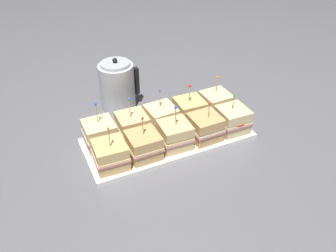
{
  "coord_description": "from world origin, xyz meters",
  "views": [
    {
      "loc": [
        -0.46,
        -0.98,
        0.84
      ],
      "look_at": [
        0.0,
        0.0,
        0.07
      ],
      "focal_mm": 38.0,
      "sensor_mm": 36.0,
      "label": 1
    }
  ],
  "objects_px": {
    "sandwich_back_right": "(190,111)",
    "sandwich_front_center": "(175,135)",
    "sandwich_back_far_left": "(100,134)",
    "sandwich_front_right": "(205,127)",
    "sandwich_back_far_right": "(216,104)",
    "kettle_steel": "(117,86)",
    "sandwich_front_far_right": "(233,120)",
    "serving_platter": "(168,139)",
    "sandwich_front_left": "(144,145)",
    "sandwich_back_left": "(132,126)",
    "sandwich_front_far_left": "(111,155)",
    "sandwich_back_center": "(161,118)"
  },
  "relations": [
    {
      "from": "sandwich_front_right",
      "to": "sandwich_back_far_right",
      "type": "height_order",
      "value": "sandwich_back_far_right"
    },
    {
      "from": "sandwich_back_far_left",
      "to": "sandwich_front_right",
      "type": "bearing_deg",
      "value": -19.01
    },
    {
      "from": "sandwich_back_center",
      "to": "sandwich_back_right",
      "type": "relative_size",
      "value": 0.99
    },
    {
      "from": "sandwich_front_center",
      "to": "sandwich_back_right",
      "type": "distance_m",
      "value": 0.17
    },
    {
      "from": "sandwich_front_far_left",
      "to": "sandwich_back_far_left",
      "type": "relative_size",
      "value": 0.95
    },
    {
      "from": "sandwich_front_left",
      "to": "sandwich_front_center",
      "type": "xyz_separation_m",
      "value": [
        0.13,
        0.01,
        0.0
      ]
    },
    {
      "from": "sandwich_front_far_right",
      "to": "sandwich_back_far_left",
      "type": "height_order",
      "value": "sandwich_back_far_left"
    },
    {
      "from": "sandwich_front_far_left",
      "to": "sandwich_front_center",
      "type": "distance_m",
      "value": 0.25
    },
    {
      "from": "sandwich_front_center",
      "to": "sandwich_back_center",
      "type": "distance_m",
      "value": 0.12
    },
    {
      "from": "sandwich_back_left",
      "to": "serving_platter",
      "type": "bearing_deg",
      "value": -26.1
    },
    {
      "from": "serving_platter",
      "to": "sandwich_back_center",
      "type": "xyz_separation_m",
      "value": [
        -0.0,
        0.06,
        0.06
      ]
    },
    {
      "from": "sandwich_back_right",
      "to": "sandwich_front_center",
      "type": "bearing_deg",
      "value": -135.75
    },
    {
      "from": "kettle_steel",
      "to": "sandwich_back_far_right",
      "type": "bearing_deg",
      "value": -36.06
    },
    {
      "from": "serving_platter",
      "to": "kettle_steel",
      "type": "bearing_deg",
      "value": 106.7
    },
    {
      "from": "sandwich_front_far_left",
      "to": "sandwich_back_far_right",
      "type": "distance_m",
      "value": 0.51
    },
    {
      "from": "sandwich_back_center",
      "to": "sandwich_back_left",
      "type": "bearing_deg",
      "value": -178.34
    },
    {
      "from": "sandwich_front_far_right",
      "to": "kettle_steel",
      "type": "xyz_separation_m",
      "value": [
        -0.34,
        0.37,
        0.04
      ]
    },
    {
      "from": "sandwich_back_far_left",
      "to": "sandwich_front_far_right",
      "type": "bearing_deg",
      "value": -14.64
    },
    {
      "from": "sandwich_front_far_right",
      "to": "serving_platter",
      "type": "bearing_deg",
      "value": 165.22
    },
    {
      "from": "serving_platter",
      "to": "sandwich_front_left",
      "type": "distance_m",
      "value": 0.15
    },
    {
      "from": "serving_platter",
      "to": "sandwich_back_right",
      "type": "height_order",
      "value": "sandwich_back_right"
    },
    {
      "from": "sandwich_front_right",
      "to": "sandwich_front_far_right",
      "type": "distance_m",
      "value": 0.12
    },
    {
      "from": "sandwich_front_left",
      "to": "sandwich_front_far_right",
      "type": "bearing_deg",
      "value": -0.24
    },
    {
      "from": "serving_platter",
      "to": "sandwich_front_far_left",
      "type": "bearing_deg",
      "value": -165.43
    },
    {
      "from": "sandwich_back_right",
      "to": "kettle_steel",
      "type": "bearing_deg",
      "value": 131.35
    },
    {
      "from": "sandwich_back_far_left",
      "to": "kettle_steel",
      "type": "xyz_separation_m",
      "value": [
        0.15,
        0.24,
        0.04
      ]
    },
    {
      "from": "sandwich_front_left",
      "to": "sandwich_back_far_left",
      "type": "bearing_deg",
      "value": 133.78
    },
    {
      "from": "sandwich_front_far_left",
      "to": "sandwich_front_left",
      "type": "relative_size",
      "value": 1.03
    },
    {
      "from": "sandwich_back_far_left",
      "to": "sandwich_back_center",
      "type": "distance_m",
      "value": 0.24
    },
    {
      "from": "sandwich_front_far_left",
      "to": "kettle_steel",
      "type": "relative_size",
      "value": 0.72
    },
    {
      "from": "sandwich_front_left",
      "to": "sandwich_front_right",
      "type": "distance_m",
      "value": 0.25
    },
    {
      "from": "sandwich_front_right",
      "to": "sandwich_back_left",
      "type": "xyz_separation_m",
      "value": [
        -0.24,
        0.12,
        0.0
      ]
    },
    {
      "from": "serving_platter",
      "to": "sandwich_front_right",
      "type": "relative_size",
      "value": 3.94
    },
    {
      "from": "serving_platter",
      "to": "sandwich_front_far_right",
      "type": "xyz_separation_m",
      "value": [
        0.24,
        -0.06,
        0.06
      ]
    },
    {
      "from": "sandwich_front_left",
      "to": "sandwich_back_left",
      "type": "height_order",
      "value": "sandwich_back_left"
    },
    {
      "from": "sandwich_back_left",
      "to": "sandwich_front_left",
      "type": "bearing_deg",
      "value": -91.89
    },
    {
      "from": "sandwich_front_center",
      "to": "sandwich_back_right",
      "type": "relative_size",
      "value": 1.02
    },
    {
      "from": "sandwich_front_far_left",
      "to": "sandwich_front_right",
      "type": "relative_size",
      "value": 1.04
    },
    {
      "from": "sandwich_front_far_left",
      "to": "sandwich_back_center",
      "type": "height_order",
      "value": "same"
    },
    {
      "from": "sandwich_back_center",
      "to": "sandwich_back_right",
      "type": "height_order",
      "value": "sandwich_back_right"
    },
    {
      "from": "sandwich_front_far_left",
      "to": "sandwich_front_center",
      "type": "xyz_separation_m",
      "value": [
        0.25,
        0.01,
        0.0
      ]
    },
    {
      "from": "sandwich_front_far_left",
      "to": "sandwich_front_right",
      "type": "bearing_deg",
      "value": 0.04
    },
    {
      "from": "sandwich_front_left",
      "to": "sandwich_back_right",
      "type": "xyz_separation_m",
      "value": [
        0.25,
        0.12,
        0.0
      ]
    },
    {
      "from": "sandwich_front_right",
      "to": "sandwich_back_far_right",
      "type": "relative_size",
      "value": 0.95
    },
    {
      "from": "sandwich_back_far_left",
      "to": "sandwich_back_far_right",
      "type": "xyz_separation_m",
      "value": [
        0.49,
        -0.0,
        0.0
      ]
    },
    {
      "from": "sandwich_front_right",
      "to": "sandwich_front_far_right",
      "type": "height_order",
      "value": "sandwich_front_right"
    },
    {
      "from": "sandwich_back_far_right",
      "to": "kettle_steel",
      "type": "bearing_deg",
      "value": 143.94
    },
    {
      "from": "sandwich_back_left",
      "to": "sandwich_front_far_left",
      "type": "bearing_deg",
      "value": -135.54
    },
    {
      "from": "sandwich_front_far_left",
      "to": "sandwich_back_right",
      "type": "bearing_deg",
      "value": 18.71
    },
    {
      "from": "sandwich_back_right",
      "to": "sandwich_front_far_right",
      "type": "bearing_deg",
      "value": -46.36
    }
  ]
}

